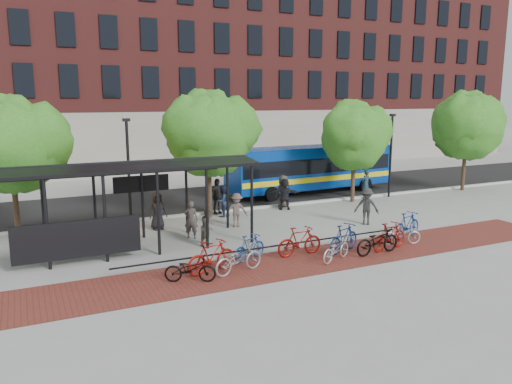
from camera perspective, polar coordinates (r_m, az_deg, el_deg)
name	(u,v)px	position (r m, az deg, el deg)	size (l,w,h in m)	color
ground	(292,225)	(24.33, 4.10, -3.77)	(160.00, 160.00, 0.00)	#9E9E99
asphalt_street	(229,196)	(31.36, -3.12, -0.48)	(160.00, 8.00, 0.01)	black
curb	(256,208)	(27.77, 0.03, -1.80)	(160.00, 0.25, 0.12)	#B7B7B2
brick_strip	(311,260)	(19.22, 6.26, -7.73)	(24.00, 3.00, 0.01)	maroon
bike_rack_rail	(269,258)	(19.36, 1.54, -7.55)	(12.00, 0.05, 0.95)	black
building_brick	(252,58)	(51.43, -0.48, 15.04)	(55.00, 14.00, 20.00)	maroon
bus_shelter	(120,176)	(20.54, -15.26, 1.74)	(10.60, 3.07, 3.60)	black
tree_a	(12,141)	(23.90, -26.07, 5.24)	(4.90, 4.00, 6.18)	#382619
tree_b	(210,130)	(25.44, -5.29, 7.03)	(5.15, 4.20, 6.47)	#382619
tree_c	(355,133)	(29.78, 11.29, 6.61)	(4.66, 3.80, 5.92)	#382619
tree_d	(468,123)	(35.87, 23.04, 7.28)	(5.39, 4.40, 6.55)	#382619
lamp_post_left	(129,168)	(24.75, -14.37, 2.65)	(0.35, 0.20, 5.12)	black
lamp_post_right	(391,153)	(31.90, 15.15, 4.34)	(0.35, 0.20, 5.12)	black
bus	(310,166)	(32.37, 6.23, 2.93)	(11.33, 3.11, 3.03)	#073592
bike_0	(190,269)	(16.93, -7.54, -8.73)	(0.60, 1.72, 0.90)	black
bike_1	(211,256)	(17.66, -5.12, -7.35)	(0.56, 1.99, 1.20)	maroon
bike_2	(238,258)	(17.63, -2.01, -7.59)	(0.70, 2.00, 1.05)	gray
bike_3	(249,247)	(18.97, -0.76, -6.34)	(0.47, 1.66, 1.00)	navy
bike_5	(300,241)	(19.54, 5.00, -5.62)	(0.55, 1.93, 1.16)	maroon
bike_6	(336,249)	(19.16, 9.13, -6.44)	(0.61, 1.74, 0.92)	#AAA9AC
bike_7	(344,238)	(20.20, 9.99, -5.21)	(0.54, 1.93, 1.16)	navy
bike_8	(377,241)	(20.24, 13.70, -5.42)	(0.73, 2.09, 1.10)	black
bike_9	(389,236)	(20.89, 15.01, -4.90)	(0.54, 1.92, 1.15)	maroon
bike_10	(402,234)	(21.86, 16.31, -4.66)	(0.58, 1.66, 0.87)	#AAAAAD
bike_11	(407,225)	(23.02, 16.88, -3.59)	(0.53, 1.89, 1.13)	navy
pedestrian_0	(157,211)	(23.71, -11.20, -2.12)	(0.87, 0.57, 1.78)	black
pedestrian_1	(191,220)	(21.92, -7.42, -3.15)	(0.62, 0.41, 1.70)	#3F3732
pedestrian_2	(223,201)	(25.81, -3.84, -1.04)	(0.80, 0.63, 1.65)	#1D2B45
pedestrian_3	(237,210)	(23.73, -2.24, -2.08)	(1.06, 0.61, 1.64)	brown
pedestrian_4	(217,196)	(26.48, -4.50, -0.49)	(1.11, 0.46, 1.90)	black
pedestrian_5	(285,194)	(27.47, 3.30, -0.24)	(1.61, 0.51, 1.74)	black
pedestrian_6	(283,191)	(28.06, 3.12, 0.08)	(0.89, 0.58, 1.82)	#3B342F
pedestrian_7	(366,184)	(31.25, 12.41, 0.89)	(0.65, 0.42, 1.78)	#1D3145
pedestrian_8	(208,226)	(20.84, -5.47, -3.93)	(0.80, 0.62, 1.64)	brown
pedestrian_9	(367,206)	(24.71, 12.53, -1.62)	(1.17, 0.67, 1.80)	#282828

